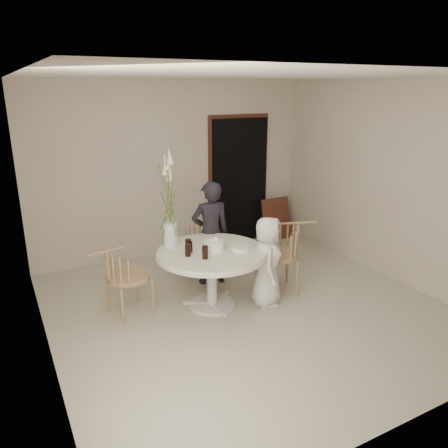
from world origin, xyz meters
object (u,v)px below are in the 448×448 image
table (212,259)px  birthday_cake (214,246)px  chair_right (287,246)px  chair_left (119,272)px  boy (267,262)px  flower_vase (170,210)px  girl (211,233)px  chair_far (200,240)px

table → birthday_cake: (0.03, -0.01, 0.17)m
chair_right → chair_left: bearing=-79.6°
boy → flower_vase: 1.33m
chair_right → flower_vase: bearing=-86.5°
table → flower_vase: flower_vase is taller
table → girl: 0.70m
chair_left → birthday_cake: (1.08, -0.29, 0.23)m
chair_far → girl: bearing=-69.2°
table → chair_far: bearing=72.6°
table → flower_vase: size_ratio=1.10×
boy → birthday_cake: boy is taller
boy → birthday_cake: 0.68m
chair_right → girl: size_ratio=0.67×
boy → flower_vase: flower_vase is taller
chair_far → girl: girl is taller
girl → flower_vase: 0.87m
table → girl: (0.29, 0.62, 0.10)m
chair_right → chair_left: (-2.11, 0.34, -0.06)m
birthday_cake → chair_far: bearing=74.2°
table → boy: size_ratio=1.18×
table → flower_vase: 0.78m
table → chair_far: chair_far is taller
chair_far → flower_vase: (-0.68, -0.61, 0.68)m
chair_right → boy: size_ratio=0.84×
flower_vase → chair_far: bearing=42.0°
birthday_cake → flower_vase: (-0.41, 0.36, 0.41)m
chair_far → girl: size_ratio=0.56×
chair_right → chair_left: 2.14m
chair_right → birthday_cake: (-1.03, 0.05, 0.17)m
table → birthday_cake: bearing=-14.6°
chair_far → boy: boy is taller
chair_far → birthday_cake: size_ratio=3.33×
girl → birthday_cake: 0.69m
table → birthday_cake: 0.17m
chair_right → boy: bearing=-44.9°
boy → table: bearing=94.4°
table → girl: bearing=64.7°
table → chair_left: chair_left is taller
table → chair_right: chair_right is taller
table → girl: girl is taller
chair_far → flower_vase: bearing=-115.4°
chair_left → boy: bearing=-119.8°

